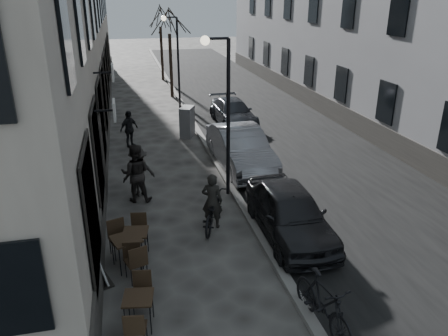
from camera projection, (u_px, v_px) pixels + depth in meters
name	position (u px, v px, depth m)	size (l,w,h in m)	color
ground	(294.00, 312.00, 9.16)	(120.00, 120.00, 0.00)	#373532
road	(253.00, 112.00, 24.42)	(7.30, 60.00, 0.00)	black
kerb	(189.00, 115.00, 23.64)	(0.25, 60.00, 0.12)	slate
streetlamp_near	(223.00, 101.00, 13.36)	(0.90, 0.28, 5.09)	black
streetlamp_far	(175.00, 52.00, 24.21)	(0.90, 0.28, 5.09)	black
tree_near	(169.00, 20.00, 26.37)	(2.40, 2.40, 5.70)	black
tree_far	(160.00, 16.00, 31.79)	(2.40, 2.40, 5.70)	black
bistro_set_a	(139.00, 309.00, 8.62)	(0.67, 1.47, 0.85)	#322216
bistro_set_b	(127.00, 250.00, 10.50)	(0.93, 1.66, 0.95)	#322216
bistro_set_c	(136.00, 242.00, 10.89)	(0.70, 1.54, 0.89)	#322216
sign_board	(98.00, 265.00, 9.95)	(0.60, 0.74, 1.15)	black
utility_cabinet	(187.00, 122.00, 20.12)	(0.51, 0.93, 1.39)	slate
bicycle	(212.00, 211.00, 12.35)	(0.66, 1.89, 0.99)	black
cyclist_rider	(212.00, 201.00, 12.23)	(0.59, 0.39, 1.62)	black
pedestrian_near	(136.00, 173.00, 13.75)	(0.92, 0.72, 1.90)	black
pedestrian_mid	(139.00, 172.00, 14.20)	(1.06, 0.61, 1.64)	#282623
pedestrian_far	(129.00, 129.00, 18.70)	(0.94, 0.39, 1.60)	black
car_near	(290.00, 212.00, 11.82)	(1.66, 4.13, 1.41)	black
car_mid	(240.00, 148.00, 16.46)	(1.64, 4.70, 1.55)	gray
car_far	(233.00, 112.00, 22.07)	(1.71, 4.20, 1.22)	#363940
moped	(323.00, 304.00, 8.53)	(0.55, 1.95, 1.17)	black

